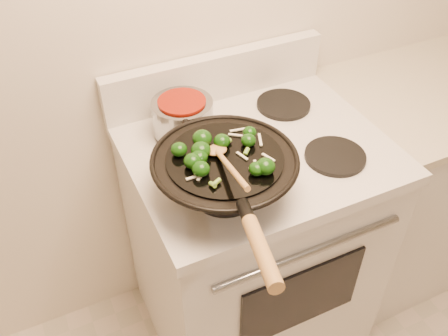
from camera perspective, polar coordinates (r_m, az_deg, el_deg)
name	(u,v)px	position (r m, az deg, el deg)	size (l,w,h in m)	color
stove	(251,242)	(1.84, 3.14, -8.40)	(0.78, 0.67, 1.08)	silver
counter_unit	(413,179)	(2.24, 20.76, -1.16)	(0.85, 0.62, 0.91)	silver
wok	(225,174)	(1.30, 0.13, -0.67)	(0.39, 0.63, 0.18)	black
stirfry	(217,153)	(1.26, -0.78, 1.78)	(0.25, 0.22, 0.04)	#0F3608
wooden_spoon	(224,160)	(1.22, 0.02, 0.88)	(0.07, 0.26, 0.09)	#A67941
saucepan	(183,116)	(1.53, -4.74, 5.92)	(0.19, 0.30, 0.11)	gray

